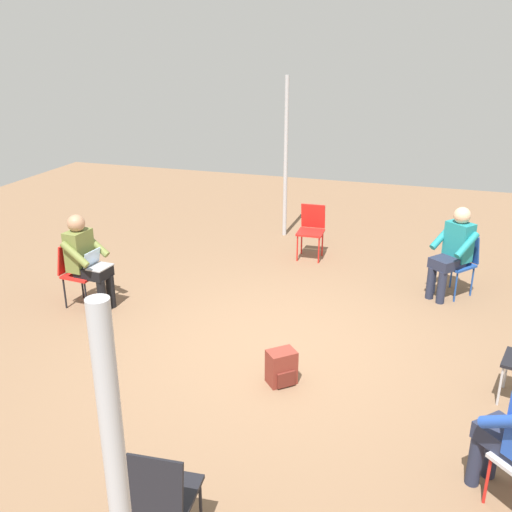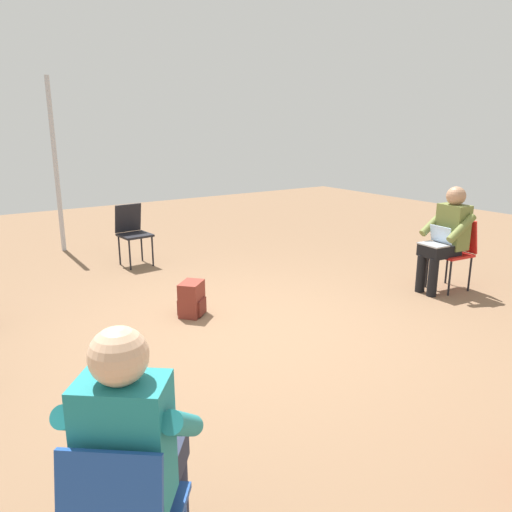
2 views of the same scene
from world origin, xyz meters
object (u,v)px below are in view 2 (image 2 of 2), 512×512
chair_east (132,230)px  backpack_near_laptop_user (192,301)px  person_in_teal (134,445)px  chair_south (455,249)px  person_with_laptop (446,234)px

chair_east → backpack_near_laptop_user: bearing=80.0°
person_in_teal → backpack_near_laptop_user: bearing=98.1°
chair_south → chair_east: same height
person_in_teal → person_with_laptop: bearing=60.3°
chair_south → backpack_near_laptop_user: (0.97, 3.01, -0.34)m
person_with_laptop → chair_east: bearing=45.3°
chair_east → person_with_laptop: (-3.16, -2.63, 0.20)m
person_with_laptop → person_in_teal: 4.79m
chair_south → person_in_teal: 4.94m
chair_east → person_in_teal: 5.25m
chair_south → chair_east: (3.18, 2.80, 0.00)m
chair_south → backpack_near_laptop_user: bearing=77.7°
chair_east → chair_south: bearing=126.8°
chair_east → person_with_laptop: person_with_laptop is taller
chair_east → person_in_teal: bearing=65.1°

